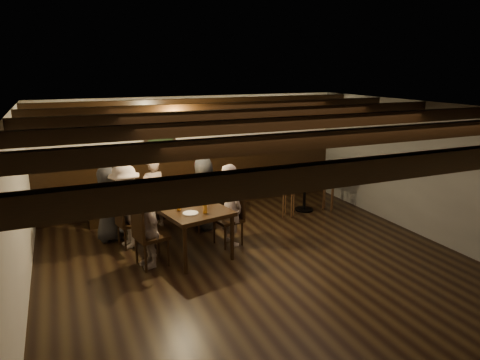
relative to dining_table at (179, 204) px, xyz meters
name	(u,v)px	position (x,y,z in m)	size (l,w,h in m)	color
room	(203,173)	(0.64, 0.59, 0.34)	(7.00, 7.00, 7.00)	black
dining_table	(179,204)	(0.00, 0.00, 0.00)	(1.36, 2.28, 0.80)	black
chair_left_near	(130,232)	(-0.79, 0.30, -0.47)	(0.46, 0.46, 0.85)	black
chair_left_far	(151,247)	(-0.62, -0.59, -0.43)	(0.53, 0.53, 0.99)	black
chair_right_near	(203,213)	(0.62, 0.59, -0.43)	(0.53, 0.53, 0.98)	black
chair_right_far	(229,228)	(0.80, -0.30, -0.45)	(0.50, 0.50, 0.94)	black
person_bench_left	(109,204)	(-1.06, 0.70, -0.06)	(0.65, 0.42, 1.34)	#262628
person_bench_centre	(153,193)	(-0.21, 1.03, -0.06)	(0.49, 0.32, 1.35)	gray
person_bench_right	(199,191)	(0.70, 1.06, -0.12)	(0.59, 0.46, 1.22)	#581E29
person_left_near	(126,206)	(-0.82, 0.29, -0.02)	(0.93, 0.53, 1.43)	#AC9B91
person_left_far	(148,230)	(-0.64, -0.59, -0.14)	(0.69, 0.29, 1.18)	gray
person_right_near	(204,194)	(0.64, 0.59, -0.05)	(0.67, 0.43, 1.37)	black
person_right_far	(230,205)	(0.82, -0.29, -0.02)	(0.52, 0.34, 1.42)	gray
pint_a	(146,190)	(-0.41, 0.63, 0.14)	(0.07, 0.07, 0.14)	#BF7219
pint_b	(174,186)	(0.11, 0.69, 0.14)	(0.07, 0.07, 0.14)	#BF7219
pint_c	(159,198)	(-0.31, 0.04, 0.14)	(0.07, 0.07, 0.14)	#BF7219
pint_d	(188,191)	(0.25, 0.26, 0.14)	(0.07, 0.07, 0.14)	silver
pint_e	(179,206)	(-0.13, -0.48, 0.14)	(0.07, 0.07, 0.14)	#BF7219
pint_f	(205,203)	(0.31, -0.50, 0.14)	(0.07, 0.07, 0.14)	silver
pint_g	(205,209)	(0.21, -0.77, 0.14)	(0.07, 0.07, 0.14)	#BF7219
plate_near	(190,213)	(-0.01, -0.72, 0.07)	(0.24, 0.24, 0.01)	white
plate_far	(197,203)	(0.24, -0.26, 0.07)	(0.24, 0.24, 0.01)	white
condiment_caddy	(180,198)	(0.01, -0.05, 0.13)	(0.15, 0.10, 0.12)	black
candle	(177,194)	(0.06, 0.32, 0.09)	(0.05, 0.05, 0.05)	beige
high_top_table	(305,182)	(2.94, 0.74, -0.12)	(0.53, 0.53, 0.94)	black
bar_stool_left	(289,200)	(2.44, 0.54, -0.38)	(0.31, 0.33, 0.95)	#372111
bar_stool_right	(328,194)	(3.44, 0.59, -0.38)	(0.32, 0.34, 0.95)	#372111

